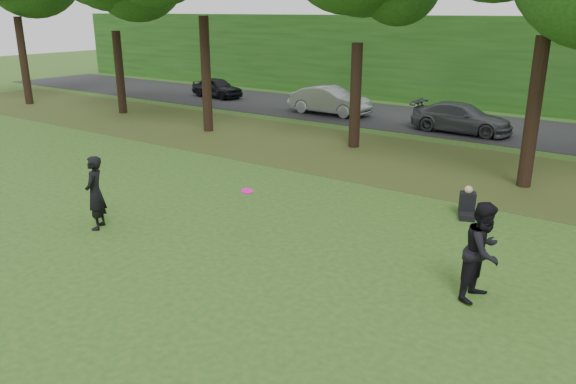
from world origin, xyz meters
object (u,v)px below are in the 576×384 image
at_px(player_right, 483,251).
at_px(seated_person, 467,205).
at_px(player_left, 95,193).
at_px(frisbee, 247,191).

bearing_deg(player_right, seated_person, 29.52).
xyz_separation_m(player_left, player_right, (9.10, 1.97, 0.03)).
height_order(frisbee, seated_person, frisbee).
relative_size(player_left, frisbee, 5.93).
bearing_deg(seated_person, player_right, -89.91).
bearing_deg(player_right, frisbee, 107.71).
height_order(player_right, frisbee, player_right).
bearing_deg(player_right, player_left, 110.60).
height_order(player_left, frisbee, player_left).
distance_m(player_right, seated_person, 4.73).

